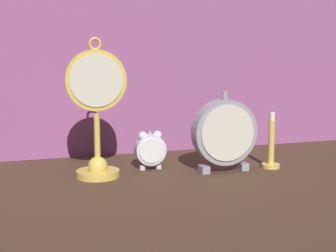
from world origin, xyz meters
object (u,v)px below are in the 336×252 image
object	(u,v)px
pocket_watch_on_stand	(97,116)
brass_candlestick	(271,150)
mantel_clock_silver	(224,133)
alarm_clock_twin_bell	(150,148)

from	to	relation	value
pocket_watch_on_stand	brass_candlestick	world-z (taller)	pocket_watch_on_stand
mantel_clock_silver	brass_candlestick	distance (m)	0.14
mantel_clock_silver	alarm_clock_twin_bell	bearing A→B (deg)	155.73
mantel_clock_silver	brass_candlestick	xyz separation A→B (m)	(0.13, -0.00, -0.05)
alarm_clock_twin_bell	brass_candlestick	size ratio (longest dim) A/B	0.68
mantel_clock_silver	brass_candlestick	world-z (taller)	mantel_clock_silver
alarm_clock_twin_bell	brass_candlestick	world-z (taller)	brass_candlestick
alarm_clock_twin_bell	mantel_clock_silver	size ratio (longest dim) A/B	0.49
brass_candlestick	mantel_clock_silver	bearing A→B (deg)	179.35
alarm_clock_twin_bell	mantel_clock_silver	world-z (taller)	mantel_clock_silver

